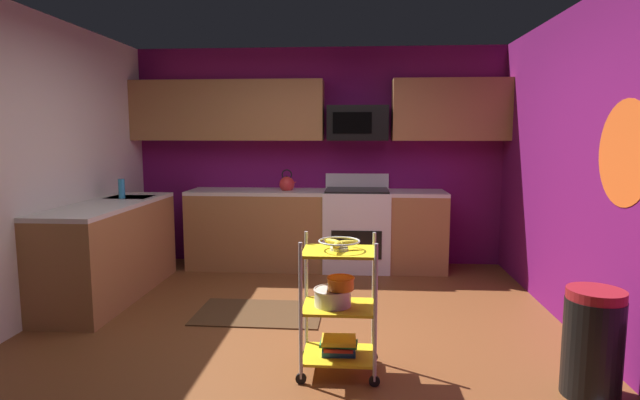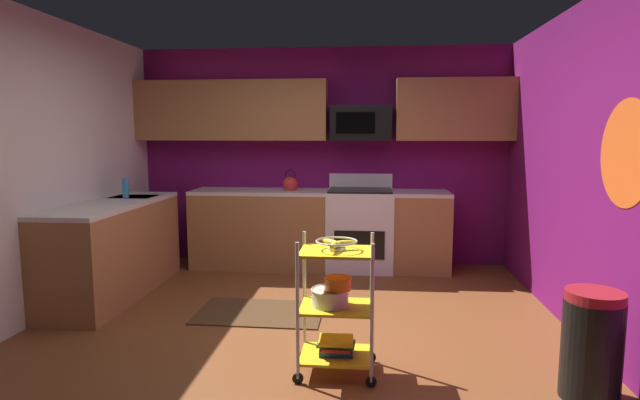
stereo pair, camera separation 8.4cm
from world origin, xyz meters
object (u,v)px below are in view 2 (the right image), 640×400
object	(u,v)px
microwave	(361,123)
mixing_bowl_small	(338,283)
kettle	(290,184)
dish_soap_bottle	(125,188)
fruit_bowl	(337,243)
trash_can	(592,346)
rolling_cart	(336,307)
book_stack	(336,346)
mixing_bowl_large	(330,297)
oven_range	(360,228)

from	to	relation	value
microwave	mixing_bowl_small	distance (m)	3.03
kettle	dish_soap_bottle	xyz separation A→B (m)	(-1.58, -0.89, 0.02)
fruit_bowl	trash_can	xyz separation A→B (m)	(1.53, -0.19, -0.55)
rolling_cart	book_stack	distance (m)	0.27
mixing_bowl_large	mixing_bowl_small	xyz separation A→B (m)	(0.05, -0.02, 0.10)
kettle	microwave	bearing A→B (deg)	7.56
kettle	dish_soap_bottle	size ratio (longest dim) A/B	1.32
rolling_cart	trash_can	xyz separation A→B (m)	(1.53, -0.19, -0.12)
rolling_cart	mixing_bowl_small	bearing A→B (deg)	-53.50
book_stack	dish_soap_bottle	distance (m)	3.04
mixing_bowl_large	book_stack	size ratio (longest dim) A/B	1.00
fruit_bowl	book_stack	size ratio (longest dim) A/B	1.08
rolling_cart	fruit_bowl	xyz separation A→B (m)	(0.00, 0.00, 0.43)
kettle	trash_can	distance (m)	3.72
oven_range	rolling_cart	size ratio (longest dim) A/B	1.20
oven_range	microwave	size ratio (longest dim) A/B	1.57
mixing_bowl_large	kettle	xyz separation A→B (m)	(-0.67, 2.70, 0.48)
book_stack	trash_can	xyz separation A→B (m)	(1.53, -0.19, 0.14)
oven_range	mixing_bowl_small	distance (m)	2.72
oven_range	mixing_bowl_large	distance (m)	2.71
book_stack	trash_can	bearing A→B (deg)	-7.06
oven_range	fruit_bowl	xyz separation A→B (m)	(-0.11, -2.70, 0.40)
book_stack	trash_can	distance (m)	1.55
mixing_bowl_large	trash_can	distance (m)	1.60
microwave	fruit_bowl	size ratio (longest dim) A/B	2.57
mixing_bowl_small	trash_can	world-z (taller)	trash_can
mixing_bowl_large	trash_can	bearing A→B (deg)	-6.88
microwave	mixing_bowl_small	size ratio (longest dim) A/B	3.85
microwave	rolling_cart	distance (m)	3.08
oven_range	mixing_bowl_small	world-z (taller)	oven_range
mixing_bowl_small	trash_can	bearing A→B (deg)	-6.52
mixing_bowl_small	dish_soap_bottle	xyz separation A→B (m)	(-2.30, 1.83, 0.40)
rolling_cart	book_stack	bearing A→B (deg)	0.00
rolling_cart	trash_can	bearing A→B (deg)	-7.06
fruit_bowl	mixing_bowl_large	size ratio (longest dim) A/B	1.08
mixing_bowl_small	microwave	bearing A→B (deg)	88.07
fruit_bowl	book_stack	bearing A→B (deg)	-90.00
fruit_bowl	dish_soap_bottle	size ratio (longest dim) A/B	1.36
mixing_bowl_large	trash_can	xyz separation A→B (m)	(1.57, -0.19, -0.19)
oven_range	rolling_cart	world-z (taller)	oven_range
fruit_bowl	mixing_bowl_small	distance (m)	0.26
fruit_bowl	rolling_cart	bearing A→B (deg)	-90.00
dish_soap_bottle	book_stack	bearing A→B (deg)	-38.35
oven_range	mixing_bowl_large	size ratio (longest dim) A/B	4.37
fruit_bowl	mixing_bowl_large	bearing A→B (deg)	-180.00
book_stack	trash_can	size ratio (longest dim) A/B	0.38
trash_can	dish_soap_bottle	bearing A→B (deg)	152.35
fruit_bowl	oven_range	bearing A→B (deg)	87.72
trash_can	mixing_bowl_large	bearing A→B (deg)	173.12
book_stack	rolling_cart	bearing A→B (deg)	0.00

